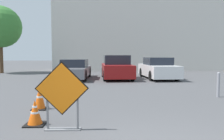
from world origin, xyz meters
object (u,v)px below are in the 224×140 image
at_px(traffic_cone_nearest, 35,113).
at_px(parked_car_nearest, 75,70).
at_px(road_closed_sign, 62,94).
at_px(traffic_cone_second, 40,97).
at_px(bollard_nearest, 218,84).
at_px(parked_car_second, 117,68).
at_px(parked_car_third, 158,69).

xyz_separation_m(traffic_cone_nearest, parked_car_nearest, (-0.46, 9.71, 0.34)).
distance_m(road_closed_sign, traffic_cone_second, 2.18).
distance_m(traffic_cone_nearest, bollard_nearest, 6.73).
height_order(traffic_cone_second, parked_car_second, parked_car_second).
xyz_separation_m(traffic_cone_second, bollard_nearest, (6.27, 1.68, 0.15)).
xyz_separation_m(road_closed_sign, parked_car_second, (1.66, 10.11, -0.06)).
relative_size(parked_car_nearest, parked_car_second, 1.07).
distance_m(road_closed_sign, bollard_nearest, 6.32).
relative_size(traffic_cone_nearest, parked_car_nearest, 0.13).
xyz_separation_m(traffic_cone_nearest, traffic_cone_second, (-0.33, 1.48, 0.08)).
distance_m(parked_car_nearest, parked_car_second, 2.83).
bearing_deg(parked_car_nearest, road_closed_sign, 97.58).
height_order(parked_car_second, parked_car_third, parked_car_second).
xyz_separation_m(parked_car_nearest, parked_car_second, (2.82, 0.02, 0.11)).
xyz_separation_m(road_closed_sign, parked_car_nearest, (-1.16, 10.09, -0.17)).
height_order(parked_car_second, bollard_nearest, parked_car_second).
distance_m(parked_car_nearest, parked_car_third, 5.65).
height_order(traffic_cone_nearest, parked_car_nearest, parked_car_nearest).
bearing_deg(road_closed_sign, traffic_cone_nearest, 151.82).
bearing_deg(parked_car_third, traffic_cone_second, 53.12).
bearing_deg(bollard_nearest, road_closed_sign, -145.92).
distance_m(traffic_cone_nearest, parked_car_second, 10.02).
bearing_deg(parked_car_nearest, parked_car_second, -178.64).
relative_size(parked_car_nearest, bollard_nearest, 4.82).
relative_size(parked_car_nearest, parked_car_third, 1.02).
bearing_deg(traffic_cone_nearest, road_closed_sign, -28.18).
relative_size(road_closed_sign, traffic_cone_nearest, 2.55).
bearing_deg(parked_car_second, bollard_nearest, 115.54).
bearing_deg(traffic_cone_second, road_closed_sign, -60.82).
bearing_deg(bollard_nearest, traffic_cone_second, -165.03).
bearing_deg(bollard_nearest, traffic_cone_nearest, -151.97).
height_order(parked_car_nearest, bollard_nearest, parked_car_nearest).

